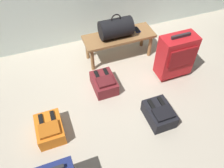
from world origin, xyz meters
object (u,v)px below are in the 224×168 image
(backpack_dark, at_px, (159,114))
(backpack_maroon, at_px, (104,83))
(cell_phone, at_px, (137,30))
(duffel_bag_black, at_px, (116,28))
(suitcase_upright_red, at_px, (176,56))
(bench, at_px, (119,39))
(backpack_orange, at_px, (50,129))

(backpack_dark, bearing_deg, backpack_maroon, 123.09)
(cell_phone, bearing_deg, backpack_maroon, -141.22)
(duffel_bag_black, bearing_deg, suitcase_upright_red, -45.57)
(bench, height_order, suitcase_upright_red, suitcase_upright_red)
(suitcase_upright_red, bearing_deg, backpack_orange, -168.31)
(bench, bearing_deg, backpack_maroon, -127.90)
(suitcase_upright_red, distance_m, backpack_orange, 1.79)
(backpack_maroon, height_order, backpack_orange, same)
(bench, bearing_deg, backpack_dark, -88.59)
(cell_phone, xyz_separation_m, backpack_orange, (-1.47, -1.00, -0.29))
(bench, distance_m, backpack_orange, 1.55)
(duffel_bag_black, height_order, backpack_dark, duffel_bag_black)
(bench, xyz_separation_m, backpack_dark, (0.03, -1.20, -0.23))
(backpack_maroon, distance_m, backpack_orange, 0.89)
(bench, height_order, backpack_dark, bench)
(duffel_bag_black, distance_m, backpack_dark, 1.27)
(backpack_maroon, bearing_deg, backpack_orange, -150.33)
(backpack_orange, bearing_deg, backpack_maroon, 29.67)
(cell_phone, height_order, backpack_orange, cell_phone)
(suitcase_upright_red, xyz_separation_m, backpack_orange, (-1.73, -0.36, -0.25))
(duffel_bag_black, relative_size, cell_phone, 3.06)
(bench, relative_size, backpack_maroon, 2.63)
(duffel_bag_black, xyz_separation_m, backpack_orange, (-1.13, -0.97, -0.42))
(suitcase_upright_red, bearing_deg, cell_phone, 112.20)
(bench, relative_size, duffel_bag_black, 2.27)
(backpack_dark, bearing_deg, duffel_bag_black, 93.79)
(bench, height_order, backpack_maroon, bench)
(cell_phone, distance_m, backpack_dark, 1.29)
(duffel_bag_black, bearing_deg, backpack_maroon, -124.35)
(cell_phone, relative_size, backpack_orange, 0.38)
(bench, distance_m, suitcase_upright_red, 0.82)
(bench, bearing_deg, backpack_orange, -140.75)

